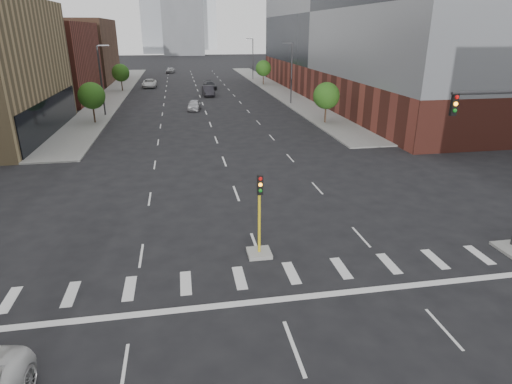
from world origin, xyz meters
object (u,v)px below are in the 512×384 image
object	(u,v)px
car_far_left	(149,83)
median_traffic_signal	(259,238)
car_distant	(170,70)
car_mid_right	(208,91)
car_deep_right	(210,85)
car_near_left	(194,105)

from	to	relation	value
car_far_left	median_traffic_signal	bearing A→B (deg)	-81.86
car_far_left	car_distant	xyz separation A→B (m)	(3.87, 30.11, -0.03)
car_mid_right	car_deep_right	xyz separation A→B (m)	(1.00, 8.99, -0.14)
car_near_left	car_mid_right	xyz separation A→B (m)	(3.00, 13.81, 0.14)
car_mid_right	car_distant	distance (m)	44.54
car_near_left	car_far_left	size ratio (longest dim) A/B	0.73
car_mid_right	median_traffic_signal	bearing A→B (deg)	-94.38
car_deep_right	car_distant	distance (m)	35.89
median_traffic_signal	car_far_left	xyz separation A→B (m)	(-9.30, 71.25, -0.17)
car_near_left	car_far_left	world-z (taller)	car_far_left
car_deep_right	car_distant	size ratio (longest dim) A/B	1.09
median_traffic_signal	car_near_left	size ratio (longest dim) A/B	1.04
car_far_left	car_distant	size ratio (longest dim) A/B	1.27
car_far_left	car_distant	distance (m)	30.36
car_far_left	car_deep_right	xyz separation A→B (m)	(11.80, -4.90, -0.08)
median_traffic_signal	car_far_left	bearing A→B (deg)	97.44
car_near_left	car_mid_right	size ratio (longest dim) A/B	0.81
median_traffic_signal	car_distant	bearing A→B (deg)	93.07
car_near_left	car_distant	xyz separation A→B (m)	(-3.93, 57.81, 0.05)
median_traffic_signal	car_near_left	distance (m)	43.57
car_near_left	car_mid_right	distance (m)	14.13
car_mid_right	car_distant	xyz separation A→B (m)	(-6.93, 44.00, -0.09)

